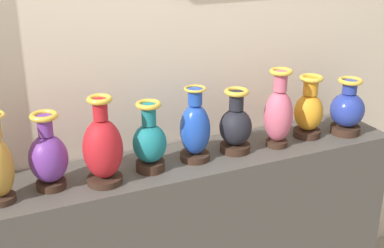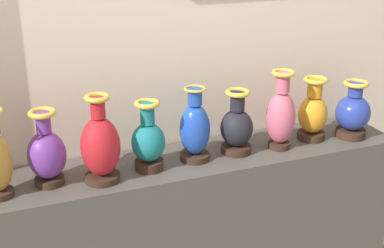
{
  "view_description": "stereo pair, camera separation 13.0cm",
  "coord_description": "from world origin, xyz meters",
  "px_view_note": "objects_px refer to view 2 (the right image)",
  "views": [
    {
      "loc": [
        -0.97,
        -2.1,
        2.11
      ],
      "look_at": [
        0.0,
        0.0,
        1.2
      ],
      "focal_mm": 48.84,
      "sensor_mm": 36.0,
      "label": 1
    },
    {
      "loc": [
        -0.85,
        -2.15,
        2.11
      ],
      "look_at": [
        0.0,
        0.0,
        1.2
      ],
      "focal_mm": 48.84,
      "sensor_mm": 36.0,
      "label": 2
    }
  ],
  "objects_px": {
    "vase_rose": "(281,115)",
    "vase_sapphire": "(195,130)",
    "vase_teal": "(148,141)",
    "vase_amber": "(313,113)",
    "vase_cobalt": "(353,113)",
    "vase_violet": "(47,154)",
    "vase_crimson": "(100,146)",
    "vase_onyx": "(237,127)"
  },
  "relations": [
    {
      "from": "vase_violet",
      "to": "vase_cobalt",
      "type": "relative_size",
      "value": 1.12
    },
    {
      "from": "vase_sapphire",
      "to": "vase_cobalt",
      "type": "xyz_separation_m",
      "value": [
        0.88,
        -0.04,
        -0.02
      ]
    },
    {
      "from": "vase_violet",
      "to": "vase_teal",
      "type": "distance_m",
      "value": 0.45
    },
    {
      "from": "vase_teal",
      "to": "vase_onyx",
      "type": "distance_m",
      "value": 0.46
    },
    {
      "from": "vase_teal",
      "to": "vase_rose",
      "type": "bearing_deg",
      "value": -0.92
    },
    {
      "from": "vase_crimson",
      "to": "vase_teal",
      "type": "distance_m",
      "value": 0.23
    },
    {
      "from": "vase_onyx",
      "to": "vase_amber",
      "type": "xyz_separation_m",
      "value": [
        0.45,
        0.01,
        0.01
      ]
    },
    {
      "from": "vase_amber",
      "to": "vase_cobalt",
      "type": "xyz_separation_m",
      "value": [
        0.21,
        -0.05,
        -0.01
      ]
    },
    {
      "from": "vase_teal",
      "to": "vase_rose",
      "type": "distance_m",
      "value": 0.69
    },
    {
      "from": "vase_crimson",
      "to": "vase_rose",
      "type": "xyz_separation_m",
      "value": [
        0.92,
        0.02,
        0.01
      ]
    },
    {
      "from": "vase_rose",
      "to": "vase_onyx",
      "type": "bearing_deg",
      "value": 172.27
    },
    {
      "from": "vase_rose",
      "to": "vase_violet",
      "type": "bearing_deg",
      "value": 178.51
    },
    {
      "from": "vase_onyx",
      "to": "vase_cobalt",
      "type": "height_order",
      "value": "vase_onyx"
    },
    {
      "from": "vase_onyx",
      "to": "vase_amber",
      "type": "distance_m",
      "value": 0.45
    },
    {
      "from": "vase_crimson",
      "to": "vase_cobalt",
      "type": "distance_m",
      "value": 1.35
    },
    {
      "from": "vase_crimson",
      "to": "vase_cobalt",
      "type": "bearing_deg",
      "value": 0.5
    },
    {
      "from": "vase_sapphire",
      "to": "vase_violet",
      "type": "bearing_deg",
      "value": 179.88
    },
    {
      "from": "vase_amber",
      "to": "vase_cobalt",
      "type": "distance_m",
      "value": 0.22
    },
    {
      "from": "vase_violet",
      "to": "vase_onyx",
      "type": "distance_m",
      "value": 0.91
    },
    {
      "from": "vase_teal",
      "to": "vase_sapphire",
      "type": "bearing_deg",
      "value": 4.15
    },
    {
      "from": "vase_rose",
      "to": "vase_amber",
      "type": "height_order",
      "value": "vase_rose"
    },
    {
      "from": "vase_violet",
      "to": "vase_cobalt",
      "type": "xyz_separation_m",
      "value": [
        1.57,
        -0.04,
        -0.01
      ]
    },
    {
      "from": "vase_cobalt",
      "to": "vase_rose",
      "type": "bearing_deg",
      "value": 178.28
    },
    {
      "from": "vase_sapphire",
      "to": "vase_amber",
      "type": "height_order",
      "value": "vase_sapphire"
    },
    {
      "from": "vase_violet",
      "to": "vase_sapphire",
      "type": "height_order",
      "value": "vase_sapphire"
    },
    {
      "from": "vase_rose",
      "to": "vase_cobalt",
      "type": "distance_m",
      "value": 0.43
    },
    {
      "from": "vase_onyx",
      "to": "vase_amber",
      "type": "relative_size",
      "value": 0.97
    },
    {
      "from": "vase_amber",
      "to": "vase_sapphire",
      "type": "bearing_deg",
      "value": -179.03
    },
    {
      "from": "vase_violet",
      "to": "vase_sapphire",
      "type": "xyz_separation_m",
      "value": [
        0.69,
        -0.0,
        0.01
      ]
    },
    {
      "from": "vase_rose",
      "to": "vase_cobalt",
      "type": "relative_size",
      "value": 1.32
    },
    {
      "from": "vase_rose",
      "to": "vase_sapphire",
      "type": "bearing_deg",
      "value": 176.41
    },
    {
      "from": "vase_teal",
      "to": "vase_sapphire",
      "type": "xyz_separation_m",
      "value": [
        0.24,
        0.02,
        0.02
      ]
    },
    {
      "from": "vase_crimson",
      "to": "vase_onyx",
      "type": "xyz_separation_m",
      "value": [
        0.69,
        0.06,
        -0.03
      ]
    },
    {
      "from": "vase_sapphire",
      "to": "vase_onyx",
      "type": "xyz_separation_m",
      "value": [
        0.22,
        0.0,
        -0.02
      ]
    },
    {
      "from": "vase_cobalt",
      "to": "vase_teal",
      "type": "bearing_deg",
      "value": 178.77
    },
    {
      "from": "vase_rose",
      "to": "vase_crimson",
      "type": "bearing_deg",
      "value": -178.46
    },
    {
      "from": "vase_rose",
      "to": "vase_amber",
      "type": "xyz_separation_m",
      "value": [
        0.22,
        0.04,
        -0.03
      ]
    },
    {
      "from": "vase_sapphire",
      "to": "vase_onyx",
      "type": "relative_size",
      "value": 1.12
    },
    {
      "from": "vase_onyx",
      "to": "vase_cobalt",
      "type": "relative_size",
      "value": 1.06
    },
    {
      "from": "vase_teal",
      "to": "vase_onyx",
      "type": "xyz_separation_m",
      "value": [
        0.46,
        0.02,
        -0.0
      ]
    },
    {
      "from": "vase_crimson",
      "to": "vase_sapphire",
      "type": "bearing_deg",
      "value": 6.5
    },
    {
      "from": "vase_sapphire",
      "to": "vase_rose",
      "type": "relative_size",
      "value": 0.9
    }
  ]
}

